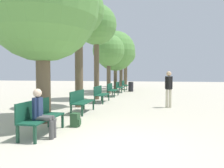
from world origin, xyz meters
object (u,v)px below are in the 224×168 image
object	(u,v)px
bench_row_1	(81,100)
bench_row_5	(125,84)
tree_row_1	(79,12)
trash_bin	(131,87)
bench_row_0	(39,115)
tree_row_4	(115,51)
bench_row_3	(112,89)
tree_row_6	(125,55)
bench_row_2	(100,93)
tree_row_2	(96,26)
pedestrian_near	(169,87)
backpack	(75,120)
bench_row_4	(119,86)
tree_row_0	(42,5)
person_seated	(42,112)
tree_row_3	(109,51)
tree_row_5	(121,50)

from	to	relation	value
bench_row_1	bench_row_5	distance (m)	13.25
tree_row_1	trash_bin	world-z (taller)	tree_row_1
bench_row_0	tree_row_4	size ratio (longest dim) A/B	0.29
bench_row_0	bench_row_1	xyz separation A→B (m)	(0.00, 3.31, 0.00)
bench_row_3	tree_row_6	world-z (taller)	tree_row_6
bench_row_0	bench_row_2	size ratio (longest dim) A/B	1.00
tree_row_2	pedestrian_near	world-z (taller)	tree_row_2
bench_row_1	tree_row_4	xyz separation A→B (m)	(-0.59, 11.26, 3.17)
tree_row_2	trash_bin	world-z (taller)	tree_row_2
bench_row_3	backpack	size ratio (longest dim) A/B	3.90
bench_row_2	tree_row_2	xyz separation A→B (m)	(-0.59, 1.35, 4.08)
bench_row_4	tree_row_6	xyz separation A→B (m)	(-0.59, 8.28, 3.34)
bench_row_0	tree_row_2	xyz separation A→B (m)	(-0.59, 7.98, 4.08)
tree_row_1	tree_row_4	size ratio (longest dim) A/B	1.07
bench_row_2	bench_row_3	size ratio (longest dim) A/B	1.00
bench_row_3	bench_row_0	bearing A→B (deg)	-90.00
bench_row_0	tree_row_6	world-z (taller)	tree_row_6
bench_row_4	trash_bin	world-z (taller)	bench_row_4
bench_row_1	pedestrian_near	size ratio (longest dim) A/B	0.93
tree_row_4	pedestrian_near	world-z (taller)	tree_row_4
bench_row_1	trash_bin	world-z (taller)	bench_row_1
bench_row_3	tree_row_2	world-z (taller)	tree_row_2
bench_row_3	tree_row_0	distance (m)	9.25
tree_row_2	trash_bin	distance (m)	7.70
pedestrian_near	trash_bin	xyz separation A→B (m)	(-2.78, 8.91, -0.56)
tree_row_4	bench_row_5	bearing A→B (deg)	73.56
tree_row_4	trash_bin	size ratio (longest dim) A/B	6.32
bench_row_2	bench_row_5	xyz separation A→B (m)	(0.00, 9.94, 0.00)
tree_row_1	person_seated	xyz separation A→B (m)	(0.83, -5.05, -3.90)
bench_row_0	pedestrian_near	xyz separation A→B (m)	(3.67, 5.37, 0.47)
bench_row_0	bench_row_3	xyz separation A→B (m)	(0.00, 9.94, 0.00)
tree_row_6	backpack	xyz separation A→B (m)	(1.24, -20.54, -3.66)
bench_row_3	tree_row_0	bearing A→B (deg)	-93.89
backpack	trash_bin	xyz separation A→B (m)	(0.23, 13.31, 0.23)
tree_row_3	pedestrian_near	size ratio (longest dim) A/B	2.72
bench_row_4	trash_bin	bearing A→B (deg)	49.55
tree_row_5	pedestrian_near	size ratio (longest dim) A/B	3.07
pedestrian_near	trash_bin	distance (m)	9.35
bench_row_5	pedestrian_near	distance (m)	11.78
trash_bin	tree_row_2	bearing A→B (deg)	-103.13
bench_row_1	tree_row_1	world-z (taller)	tree_row_1
bench_row_4	tree_row_1	distance (m)	9.42
pedestrian_near	bench_row_0	bearing A→B (deg)	-124.31
tree_row_4	tree_row_5	bearing A→B (deg)	90.00
tree_row_1	backpack	bearing A→B (deg)	-71.90
person_seated	tree_row_6	bearing A→B (deg)	92.18
tree_row_0	tree_row_1	world-z (taller)	tree_row_1
bench_row_0	trash_bin	bearing A→B (deg)	86.45
tree_row_0	tree_row_3	distance (m)	10.30
bench_row_0	bench_row_4	world-z (taller)	same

